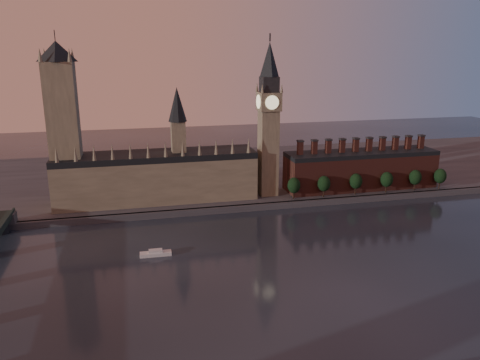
% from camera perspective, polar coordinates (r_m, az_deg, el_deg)
% --- Properties ---
extents(ground, '(900.00, 900.00, 0.00)m').
position_cam_1_polar(ground, '(227.82, 8.96, -10.80)').
color(ground, black).
rests_on(ground, ground).
extents(north_bank, '(900.00, 182.00, 4.00)m').
position_cam_1_polar(north_bank, '(387.57, -0.94, 0.78)').
color(north_bank, '#4B4B50').
rests_on(north_bank, ground).
extents(palace_of_westminster, '(130.00, 30.30, 74.00)m').
position_cam_1_polar(palace_of_westminster, '(313.46, -10.00, 0.72)').
color(palace_of_westminster, gray).
rests_on(palace_of_westminster, north_bank).
extents(victoria_tower, '(24.00, 24.00, 108.00)m').
position_cam_1_polar(victoria_tower, '(308.44, -20.75, 6.82)').
color(victoria_tower, gray).
rests_on(victoria_tower, north_bank).
extents(big_ben, '(15.00, 15.00, 107.00)m').
position_cam_1_polar(big_ben, '(314.61, 3.51, 7.52)').
color(big_ben, gray).
rests_on(big_ben, north_bank).
extents(chimney_block, '(110.00, 25.00, 37.00)m').
position_cam_1_polar(chimney_block, '(348.50, 14.50, 1.29)').
color(chimney_block, '#5D2B23').
rests_on(chimney_block, north_bank).
extents(embankment_tree_0, '(8.60, 8.60, 14.88)m').
position_cam_1_polar(embankment_tree_0, '(314.19, 6.59, -0.66)').
color(embankment_tree_0, black).
rests_on(embankment_tree_0, north_bank).
extents(embankment_tree_1, '(8.60, 8.60, 14.88)m').
position_cam_1_polar(embankment_tree_1, '(321.31, 10.20, -0.44)').
color(embankment_tree_1, black).
rests_on(embankment_tree_1, north_bank).
extents(embankment_tree_2, '(8.60, 8.60, 14.88)m').
position_cam_1_polar(embankment_tree_2, '(332.02, 13.95, -0.14)').
color(embankment_tree_2, black).
rests_on(embankment_tree_2, north_bank).
extents(embankment_tree_3, '(8.60, 8.60, 14.88)m').
position_cam_1_polar(embankment_tree_3, '(342.20, 17.46, 0.06)').
color(embankment_tree_3, black).
rests_on(embankment_tree_3, north_bank).
extents(embankment_tree_4, '(8.60, 8.60, 14.88)m').
position_cam_1_polar(embankment_tree_4, '(354.66, 20.58, 0.31)').
color(embankment_tree_4, black).
rests_on(embankment_tree_4, north_bank).
extents(embankment_tree_5, '(8.60, 8.60, 14.88)m').
position_cam_1_polar(embankment_tree_5, '(365.01, 23.22, 0.45)').
color(embankment_tree_5, black).
rests_on(embankment_tree_5, north_bank).
extents(river_boat, '(15.94, 4.92, 3.17)m').
position_cam_1_polar(river_boat, '(243.33, -10.24, -8.78)').
color(river_boat, silver).
rests_on(river_boat, ground).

